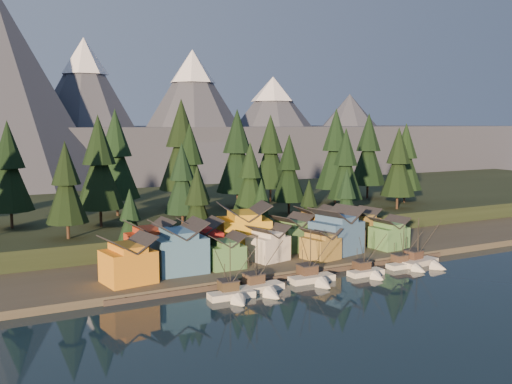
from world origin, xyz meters
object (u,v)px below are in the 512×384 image
boat_3 (315,272)px  house_front_0 (128,258)px  boat_2 (262,281)px  house_back_0 (150,242)px  boat_1 (233,287)px  boat_4 (369,266)px  house_back_1 (200,240)px  boat_5 (408,260)px  boat_6 (424,256)px  house_front_1 (179,245)px

boat_3 → house_front_0: size_ratio=1.18×
boat_2 → house_back_0: 28.23m
boat_1 → boat_2: 6.79m
house_back_0 → boat_4: bearing=-34.3°
boat_3 → house_back_1: bearing=128.3°
boat_3 → boat_1: bearing=-171.8°
house_front_0 → house_back_1: (18.32, 8.69, 0.23)m
house_front_0 → house_back_0: (7.57, 10.61, 0.36)m
boat_3 → house_back_1: (-15.90, 21.27, 4.14)m
boat_1 → house_front_0: bearing=139.2°
house_front_0 → house_back_0: bearing=46.1°
boat_2 → boat_5: boat_2 is taller
boat_6 → house_back_0: 60.66m
boat_4 → house_front_1: house_front_1 is taller
house_front_1 → house_back_1: (7.01, 5.64, -0.53)m
boat_6 → house_back_1: 50.08m
boat_3 → boat_4: 12.88m
house_back_1 → house_front_1: bearing=-136.1°
boat_4 → boat_6: (16.40, 0.99, 0.15)m
boat_1 → boat_5: size_ratio=1.15×
boat_6 → house_front_0: bearing=159.6°
house_back_1 → boat_1: bearing=-92.7°
house_back_1 → boat_5: bearing=-22.5°
house_back_0 → house_back_1: (10.75, -1.91, -0.13)m
house_front_1 → house_back_0: 8.44m
boat_1 → boat_3: boat_3 is taller
boat_3 → house_back_1: 26.88m
boat_1 → boat_6: size_ratio=0.98×
boat_4 → house_back_0: bearing=148.8°
boat_6 → boat_1: bearing=173.5°
boat_4 → house_back_0: 46.52m
boat_4 → boat_6: 16.43m
house_back_0 → boat_6: bearing=-25.4°
boat_5 → house_back_0: size_ratio=1.03×
house_front_0 → boat_2: bearing=-39.9°
house_front_0 → house_front_1: 11.74m
boat_4 → boat_5: size_ratio=1.05×
house_front_0 → house_back_0: 13.04m
house_front_0 → boat_5: bearing=-20.3°
boat_4 → house_front_1: bearing=155.3°
house_back_1 → boat_2: bearing=-76.0°
house_front_0 → house_front_1: size_ratio=0.97×
house_back_0 → house_back_1: house_back_0 is taller
house_front_1 → boat_2: bearing=-56.8°
boat_2 → house_front_0: size_ratio=1.16×
boat_3 → boat_5: 24.63m
boat_2 → house_front_0: (-21.76, 13.40, 4.02)m
boat_3 → house_back_1: size_ratio=1.26×
boat_6 → boat_4: bearing=174.3°
boat_1 → house_front_1: size_ratio=1.10×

